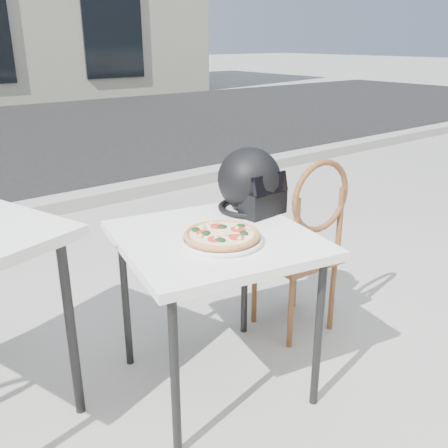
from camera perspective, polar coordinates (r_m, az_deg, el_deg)
ground at (r=2.19m, az=3.08°, el=-20.83°), size 80.00×80.00×0.00m
curb at (r=4.58m, az=-22.49°, el=1.22°), size 30.00×0.25×0.12m
cafe_table_main at (r=2.02m, az=-0.96°, el=-2.96°), size 0.88×0.88×0.71m
plate at (r=1.92m, az=-0.25°, el=-1.86°), size 0.41×0.41×0.02m
pizza at (r=1.91m, az=-0.25°, el=-1.24°), size 0.37×0.37×0.04m
helmet at (r=2.24m, az=3.07°, el=4.65°), size 0.30×0.31×0.29m
cafe_chair_main at (r=2.48m, az=9.25°, el=-1.71°), size 0.38×0.38×0.93m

